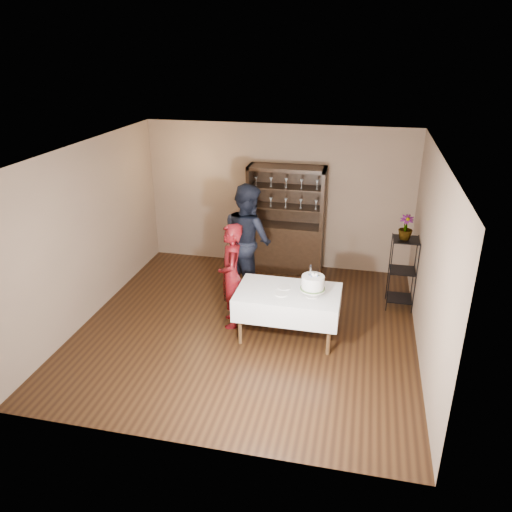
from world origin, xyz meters
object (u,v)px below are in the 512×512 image
object	(u,v)px
plant_etagere	(402,270)
woman	(231,276)
man	(248,240)
potted_plant	(406,227)
china_hutch	(285,237)
cake_table	(288,302)
cake	(313,284)

from	to	relation	value
plant_etagere	woman	size ratio (longest dim) A/B	0.74
man	potted_plant	bearing A→B (deg)	-138.92
china_hutch	cake_table	bearing A→B (deg)	-79.59
man	woman	bearing A→B (deg)	131.30
plant_etagere	man	bearing A→B (deg)	-179.51
man	potted_plant	world-z (taller)	man
man	cake	world-z (taller)	man
potted_plant	cake	bearing A→B (deg)	-132.94
plant_etagere	cake_table	size ratio (longest dim) A/B	0.81
china_hutch	plant_etagere	size ratio (longest dim) A/B	1.67
china_hutch	man	size ratio (longest dim) A/B	1.03
cake_table	man	xyz separation A→B (m)	(-0.91, 1.28, 0.40)
china_hutch	plant_etagere	distance (m)	2.33
china_hutch	cake	distance (m)	2.55
man	cake_table	bearing A→B (deg)	165.92
man	potted_plant	xyz separation A→B (m)	(2.52, 0.02, 0.41)
man	cake	distance (m)	1.84
plant_etagere	woman	distance (m)	2.78
cake_table	woman	distance (m)	0.94
woman	potted_plant	world-z (taller)	woman
china_hutch	cake	world-z (taller)	china_hutch
plant_etagere	woman	world-z (taller)	woman
cake	china_hutch	bearing A→B (deg)	107.91
china_hutch	woman	size ratio (longest dim) A/B	1.23
woman	man	bearing A→B (deg)	163.49
china_hutch	cake	xyz separation A→B (m)	(0.78, -2.42, 0.27)
cake_table	man	bearing A→B (deg)	125.29
woman	man	world-z (taller)	man
woman	potted_plant	size ratio (longest dim) A/B	4.19
china_hutch	woman	xyz separation A→B (m)	(-0.46, -2.18, 0.15)
woman	cake	world-z (taller)	woman
plant_etagere	potted_plant	world-z (taller)	potted_plant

